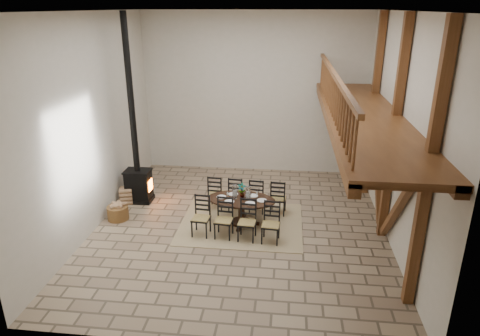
# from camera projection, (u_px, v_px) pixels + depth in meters

# --- Properties ---
(ground) EXTENTS (8.00, 8.00, 0.00)m
(ground) POSITION_uv_depth(u_px,v_px,m) (240.00, 226.00, 10.56)
(ground) COLOR gray
(ground) RESTS_ON ground
(room_shell) EXTENTS (7.02, 8.02, 5.01)m
(room_shell) POSITION_uv_depth(u_px,v_px,m) (294.00, 107.00, 9.36)
(room_shell) COLOR beige
(room_shell) RESTS_ON ground
(rug) EXTENTS (3.00, 2.50, 0.02)m
(rug) POSITION_uv_depth(u_px,v_px,m) (241.00, 223.00, 10.67)
(rug) COLOR tan
(rug) RESTS_ON ground
(dining_table) EXTENTS (2.20, 2.02, 1.07)m
(dining_table) POSITION_uv_depth(u_px,v_px,m) (241.00, 211.00, 10.55)
(dining_table) COLOR black
(dining_table) RESTS_ON ground
(wood_stove) EXTENTS (0.71, 0.54, 5.00)m
(wood_stove) POSITION_uv_depth(u_px,v_px,m) (137.00, 163.00, 11.54)
(wood_stove) COLOR black
(wood_stove) RESTS_ON ground
(log_basket) EXTENTS (0.54, 0.54, 0.44)m
(log_basket) POSITION_uv_depth(u_px,v_px,m) (118.00, 212.00, 10.85)
(log_basket) COLOR brown
(log_basket) RESTS_ON ground
(log_stack) EXTENTS (0.41, 0.42, 0.46)m
(log_stack) POSITION_uv_depth(u_px,v_px,m) (126.00, 195.00, 11.72)
(log_stack) COLOR #A17C5A
(log_stack) RESTS_ON ground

